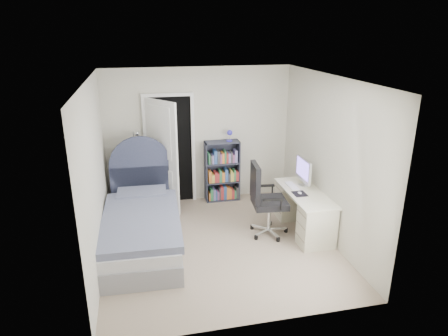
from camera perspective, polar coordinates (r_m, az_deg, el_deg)
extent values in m
cube|color=gray|center=(6.24, -0.68, -11.01)|extent=(3.40, 3.60, 0.05)
cube|color=white|center=(5.42, -0.79, 12.94)|extent=(3.40, 3.60, 0.05)
cube|color=beige|center=(7.43, -3.60, 4.65)|extent=(3.40, 0.05, 2.50)
cube|color=beige|center=(4.08, 4.52, -8.19)|extent=(3.40, 0.05, 2.50)
cube|color=beige|center=(5.64, -18.17, -1.14)|extent=(0.05, 3.60, 2.50)
cube|color=beige|center=(6.27, 14.91, 1.22)|extent=(0.05, 3.60, 2.50)
cube|color=black|center=(7.40, -7.73, 2.45)|extent=(0.80, 0.01, 2.00)
cube|color=white|center=(7.36, -11.05, 2.17)|extent=(0.06, 0.06, 2.00)
cube|color=white|center=(7.42, -4.41, 2.62)|extent=(0.06, 0.06, 2.00)
cube|color=white|center=(7.15, -8.09, 10.32)|extent=(0.92, 0.06, 0.06)
cube|color=white|center=(7.06, -8.83, 1.56)|extent=(0.50, 0.67, 2.00)
cube|color=gray|center=(6.21, -11.53, -9.81)|extent=(1.15, 2.28, 0.29)
cube|color=silver|center=(6.11, -11.67, -7.97)|extent=(1.13, 2.23, 0.18)
cube|color=slate|center=(5.95, -11.78, -7.31)|extent=(1.18, 1.95, 0.11)
cube|color=slate|center=(6.77, -11.65, -3.69)|extent=(0.81, 0.48, 0.13)
cube|color=#363B54|center=(7.13, -11.55, -3.16)|extent=(1.06, 0.11, 0.89)
cylinder|color=#363B54|center=(6.98, -11.80, 0.24)|extent=(1.06, 0.11, 1.06)
cylinder|color=tan|center=(7.27, -13.34, -4.38)|extent=(0.04, 0.04, 0.54)
cylinder|color=tan|center=(7.61, -13.33, -3.28)|extent=(0.04, 0.04, 0.54)
cylinder|color=tan|center=(7.26, -10.40, -4.18)|extent=(0.04, 0.04, 0.54)
cylinder|color=tan|center=(7.61, -10.52, -3.08)|extent=(0.04, 0.04, 0.54)
cube|color=tan|center=(7.34, -12.03, -1.88)|extent=(0.43, 0.43, 0.03)
cube|color=tan|center=(7.46, -11.85, -4.29)|extent=(0.39, 0.39, 0.02)
cube|color=#B24C33|center=(7.33, -12.47, -1.69)|extent=(0.17, 0.24, 0.03)
cube|color=#3F598C|center=(7.32, -12.49, -1.47)|extent=(0.16, 0.23, 0.03)
cube|color=#D8CC7F|center=(7.31, -12.50, -1.25)|extent=(0.15, 0.22, 0.03)
cylinder|color=silver|center=(7.58, -12.04, -5.40)|extent=(0.21, 0.21, 0.02)
cylinder|color=silver|center=(7.32, -12.43, -0.30)|extent=(0.02, 0.02, 1.43)
sphere|color=silver|center=(7.08, -12.32, 4.84)|extent=(0.08, 0.08, 0.08)
cube|color=#323545|center=(7.48, -2.63, -0.60)|extent=(0.02, 0.28, 1.16)
cube|color=#323545|center=(7.61, 2.03, -0.25)|extent=(0.02, 0.28, 1.16)
cube|color=#323545|center=(7.37, -0.29, 3.74)|extent=(0.65, 0.28, 0.02)
cube|color=#323545|center=(7.75, -0.27, -4.38)|extent=(0.65, 0.28, 0.02)
cube|color=#323545|center=(7.66, -0.49, -0.10)|extent=(0.65, 0.01, 1.16)
cube|color=#323545|center=(7.61, -0.28, -1.90)|extent=(0.61, 0.26, 0.02)
cube|color=#323545|center=(7.49, -0.28, 0.74)|extent=(0.61, 0.26, 0.02)
cylinder|color=#2F29B2|center=(7.39, 0.77, 3.95)|extent=(0.11, 0.11, 0.02)
cylinder|color=silver|center=(7.37, 0.77, 4.50)|extent=(0.01, 0.01, 0.15)
sphere|color=#2F29B2|center=(7.32, 0.82, 5.07)|extent=(0.10, 0.10, 0.10)
cube|color=orange|center=(7.65, -2.16, -3.97)|extent=(0.03, 0.19, 0.15)
cube|color=#337F4C|center=(7.64, -1.84, -3.68)|extent=(0.05, 0.19, 0.22)
cube|color=#7F72B2|center=(7.65, -1.46, -3.68)|extent=(0.04, 0.19, 0.22)
cube|color=#335999|center=(7.67, -1.17, -3.79)|extent=(0.03, 0.19, 0.18)
cube|color=#994C7F|center=(7.67, -0.92, -3.81)|extent=(0.03, 0.19, 0.17)
cube|color=#3F3F3F|center=(7.67, -0.68, -3.56)|extent=(0.02, 0.19, 0.23)
cube|color=#B23333|center=(7.67, -0.36, -3.47)|extent=(0.05, 0.19, 0.25)
cube|color=#335999|center=(7.68, 0.05, -3.41)|extent=(0.05, 0.19, 0.26)
cube|color=orange|center=(7.70, 0.46, -3.46)|extent=(0.05, 0.19, 0.23)
cube|color=orange|center=(7.71, 0.81, -3.52)|extent=(0.04, 0.19, 0.21)
cube|color=#B23333|center=(7.73, 1.17, -3.59)|extent=(0.05, 0.19, 0.18)
cube|color=#337F4C|center=(7.74, 1.49, -3.62)|extent=(0.03, 0.19, 0.16)
cube|color=#3F3F3F|center=(7.74, 1.84, -3.39)|extent=(0.05, 0.19, 0.22)
cube|color=orange|center=(7.50, -2.10, -1.15)|extent=(0.05, 0.19, 0.23)
cube|color=#D8BF4C|center=(7.53, -1.66, -1.39)|extent=(0.05, 0.19, 0.15)
cube|color=#B23333|center=(7.53, -1.28, -1.21)|extent=(0.04, 0.19, 0.19)
cube|color=#B23333|center=(7.54, -0.94, -1.26)|extent=(0.04, 0.19, 0.17)
cube|color=#337F4C|center=(7.54, -0.59, -1.04)|extent=(0.04, 0.19, 0.23)
cube|color=orange|center=(7.56, -0.20, -1.16)|extent=(0.05, 0.19, 0.19)
cube|color=#335999|center=(7.56, 0.24, -0.94)|extent=(0.05, 0.19, 0.24)
cube|color=#3F3F3F|center=(7.58, 0.64, -1.20)|extent=(0.04, 0.19, 0.15)
cube|color=#D8BF4C|center=(7.58, 0.95, -0.98)|extent=(0.03, 0.19, 0.21)
cube|color=#D8BF4C|center=(7.60, 1.19, -1.12)|extent=(0.02, 0.19, 0.17)
cube|color=#337F4C|center=(7.60, 1.43, -0.94)|extent=(0.03, 0.19, 0.21)
cube|color=#B23333|center=(7.61, 1.77, -1.03)|extent=(0.05, 0.19, 0.18)
cube|color=#337F4C|center=(7.38, -2.22, 1.43)|extent=(0.03, 0.19, 0.20)
cube|color=#3F3F3F|center=(7.39, -1.94, 1.32)|extent=(0.03, 0.19, 0.17)
cube|color=#7F72B2|center=(7.40, -1.67, 1.35)|extent=(0.03, 0.19, 0.17)
cube|color=#335999|center=(7.40, -1.31, 1.66)|extent=(0.05, 0.19, 0.25)
cube|color=#3F3F3F|center=(7.41, -0.88, 1.65)|extent=(0.05, 0.19, 0.23)
cube|color=#994C7F|center=(7.43, -0.55, 1.47)|extent=(0.03, 0.19, 0.18)
cube|color=orange|center=(7.43, -0.23, 1.55)|extent=(0.04, 0.19, 0.20)
cube|color=#337F4C|center=(7.43, 0.07, 1.71)|extent=(0.03, 0.19, 0.23)
cube|color=#B23333|center=(7.45, 0.36, 1.56)|extent=(0.03, 0.19, 0.19)
cube|color=#7F72B2|center=(7.46, 0.68, 1.55)|extent=(0.04, 0.19, 0.18)
cube|color=#3F3F3F|center=(7.46, 0.98, 1.66)|extent=(0.03, 0.19, 0.20)
cube|color=#994C7F|center=(7.48, 1.26, 1.50)|extent=(0.03, 0.19, 0.15)
cube|color=#7F72B2|center=(7.48, 1.61, 1.78)|extent=(0.05, 0.19, 0.22)
cube|color=beige|center=(6.46, 11.50, -3.53)|extent=(0.56, 1.39, 0.03)
cube|color=beige|center=(6.20, 13.10, -8.12)|extent=(0.51, 0.37, 0.65)
cube|color=beige|center=(7.01, 9.73, -4.57)|extent=(0.51, 0.37, 0.65)
cube|color=silver|center=(6.72, 11.30, -2.40)|extent=(0.15, 0.15, 0.01)
cube|color=silver|center=(6.70, 11.58, -1.54)|extent=(0.03, 0.06, 0.20)
cube|color=silver|center=(6.62, 11.31, -0.23)|extent=(0.04, 0.52, 0.37)
cube|color=#7F61ED|center=(6.61, 11.13, -0.09)|extent=(0.00, 0.46, 0.30)
cube|color=white|center=(6.65, 9.69, -2.54)|extent=(0.12, 0.37, 0.02)
cube|color=black|center=(6.37, 10.76, -3.64)|extent=(0.20, 0.24, 0.00)
ellipsoid|color=white|center=(6.37, 10.77, -3.51)|extent=(0.06, 0.09, 0.03)
cube|color=silver|center=(6.57, 7.62, -8.63)|extent=(0.31, 0.07, 0.03)
cylinder|color=black|center=(6.63, 8.85, -8.77)|extent=(0.07, 0.07, 0.06)
cube|color=silver|center=(6.67, 6.48, -8.14)|extent=(0.16, 0.30, 0.03)
cylinder|color=black|center=(6.82, 6.57, -7.82)|extent=(0.07, 0.07, 0.06)
cube|color=silver|center=(6.59, 5.19, -8.45)|extent=(0.26, 0.23, 0.03)
cylinder|color=black|center=(6.66, 4.02, -8.43)|extent=(0.07, 0.07, 0.06)
cube|color=silver|center=(6.44, 5.51, -9.15)|extent=(0.28, 0.19, 0.03)
cylinder|color=black|center=(6.36, 4.61, -9.85)|extent=(0.07, 0.07, 0.06)
cube|color=silver|center=(6.43, 7.05, -9.27)|extent=(0.11, 0.30, 0.03)
cylinder|color=black|center=(6.34, 7.74, -10.08)|extent=(0.07, 0.07, 0.06)
cylinder|color=silver|center=(6.44, 6.45, -6.94)|extent=(0.06, 0.06, 0.45)
cube|color=black|center=(6.33, 6.53, -4.92)|extent=(0.57, 0.57, 0.10)
cube|color=black|center=(6.15, 4.49, -2.11)|extent=(0.12, 0.48, 0.59)
cube|color=black|center=(6.01, 7.00, -4.52)|extent=(0.33, 0.07, 0.03)
cube|color=black|center=(6.51, 5.84, -2.54)|extent=(0.33, 0.07, 0.03)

